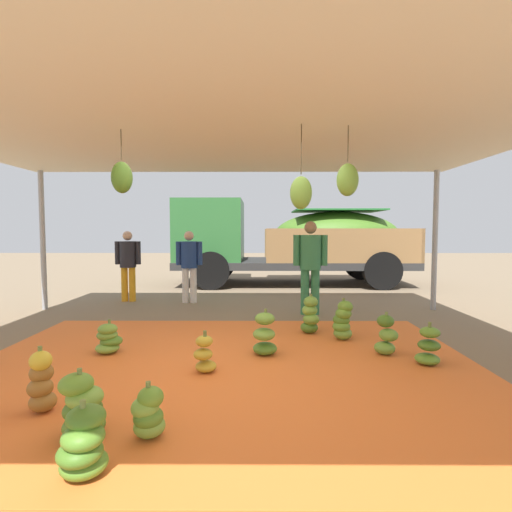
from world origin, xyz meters
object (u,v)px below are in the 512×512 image
(banana_bunch_1, at_px, (310,316))
(worker_0, at_px, (128,260))
(banana_bunch_4, at_px, (205,355))
(banana_bunch_6, at_px, (148,414))
(banana_bunch_7, at_px, (108,339))
(worker_2, at_px, (189,261))
(banana_bunch_5, at_px, (41,383))
(banana_bunch_8, at_px, (265,336))
(banana_bunch_10, at_px, (83,445))
(banana_bunch_3, at_px, (82,406))
(banana_bunch_2, at_px, (343,321))
(cargo_truck_main, at_px, (289,240))
(worker_1, at_px, (310,260))
(banana_bunch_9, at_px, (429,347))
(banana_bunch_0, at_px, (386,336))

(banana_bunch_1, bearing_deg, worker_0, 143.02)
(banana_bunch_4, height_order, banana_bunch_6, banana_bunch_4)
(banana_bunch_7, distance_m, worker_2, 3.63)
(banana_bunch_5, distance_m, banana_bunch_7, 1.60)
(banana_bunch_4, relative_size, banana_bunch_8, 0.80)
(worker_2, bearing_deg, banana_bunch_10, -86.31)
(banana_bunch_4, bearing_deg, banana_bunch_3, -118.99)
(banana_bunch_6, bearing_deg, worker_0, 109.45)
(banana_bunch_3, bearing_deg, banana_bunch_2, 46.39)
(banana_bunch_1, height_order, cargo_truck_main, cargo_truck_main)
(banana_bunch_3, distance_m, worker_2, 5.58)
(worker_1, xyz_separation_m, worker_2, (-2.43, 1.19, -0.10))
(banana_bunch_1, distance_m, banana_bunch_9, 1.81)
(banana_bunch_7, bearing_deg, banana_bunch_10, -72.43)
(worker_0, bearing_deg, banana_bunch_6, -70.55)
(banana_bunch_1, distance_m, worker_1, 1.57)
(banana_bunch_3, xyz_separation_m, worker_2, (-0.16, 5.53, 0.66))
(banana_bunch_0, xyz_separation_m, worker_2, (-3.06, 3.56, 0.66))
(banana_bunch_10, relative_size, worker_2, 0.32)
(banana_bunch_1, bearing_deg, banana_bunch_5, -135.54)
(banana_bunch_1, height_order, banana_bunch_5, banana_bunch_1)
(banana_bunch_5, relative_size, banana_bunch_10, 1.13)
(banana_bunch_2, relative_size, cargo_truck_main, 0.09)
(banana_bunch_4, relative_size, worker_0, 0.30)
(banana_bunch_1, bearing_deg, cargo_truck_main, 88.78)
(banana_bunch_6, distance_m, cargo_truck_main, 8.80)
(banana_bunch_5, bearing_deg, banana_bunch_4, 36.25)
(cargo_truck_main, bearing_deg, banana_bunch_10, -102.34)
(banana_bunch_4, height_order, worker_1, worker_1)
(banana_bunch_3, bearing_deg, banana_bunch_6, -3.27)
(banana_bunch_1, height_order, banana_bunch_2, banana_bunch_1)
(cargo_truck_main, bearing_deg, banana_bunch_2, -87.13)
(banana_bunch_3, xyz_separation_m, worker_1, (2.27, 4.35, 0.77))
(banana_bunch_7, xyz_separation_m, banana_bunch_9, (3.83, -0.39, 0.02))
(banana_bunch_2, xyz_separation_m, worker_2, (-2.66, 2.90, 0.63))
(banana_bunch_5, distance_m, worker_2, 5.19)
(banana_bunch_7, bearing_deg, worker_0, 104.52)
(banana_bunch_9, height_order, worker_2, worker_2)
(banana_bunch_5, height_order, worker_0, worker_0)
(cargo_truck_main, bearing_deg, banana_bunch_8, -97.04)
(banana_bunch_0, bearing_deg, banana_bunch_4, -163.41)
(banana_bunch_0, bearing_deg, banana_bunch_1, 129.09)
(banana_bunch_4, xyz_separation_m, worker_2, (-0.89, 4.21, 0.70))
(banana_bunch_0, distance_m, banana_bunch_3, 3.51)
(banana_bunch_9, bearing_deg, banana_bunch_7, 174.12)
(banana_bunch_4, xyz_separation_m, banana_bunch_5, (-1.26, -0.92, 0.06))
(banana_bunch_6, bearing_deg, banana_bunch_5, 157.31)
(banana_bunch_4, height_order, banana_bunch_9, banana_bunch_9)
(banana_bunch_1, distance_m, worker_2, 3.47)
(banana_bunch_2, xyz_separation_m, banana_bunch_9, (0.77, -1.03, -0.06))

